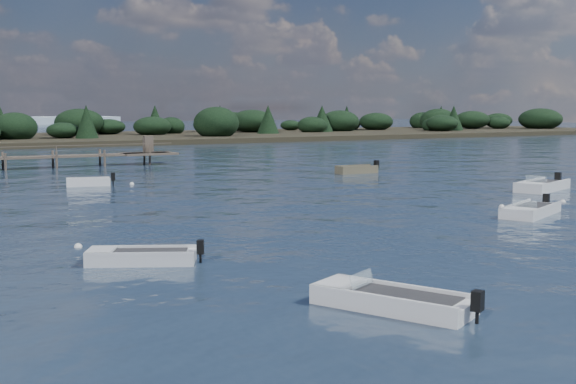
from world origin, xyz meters
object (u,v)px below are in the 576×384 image
tender_far_white (89,184)px  dinghy_near_olive (392,304)px  dinghy_mid_white_b (542,188)px  tender_far_grey_b (357,171)px  dinghy_mid_grey (142,259)px  dinghy_mid_white_a (531,212)px

tender_far_white → dinghy_near_olive: bearing=-90.4°
dinghy_near_olive → dinghy_mid_white_b: (25.49, 17.75, 0.03)m
dinghy_near_olive → tender_far_white: bearing=89.6°
tender_far_grey_b → dinghy_mid_grey: bearing=-136.1°
tender_far_grey_b → dinghy_mid_white_a: (-5.47, -23.47, -0.04)m
tender_far_grey_b → dinghy_mid_white_b: dinghy_mid_white_b is taller
tender_far_grey_b → dinghy_mid_grey: size_ratio=0.96×
dinghy_mid_white_b → tender_far_white: dinghy_mid_white_b is taller
dinghy_mid_white_a → tender_far_white: size_ratio=1.44×
dinghy_mid_white_a → tender_far_white: (-16.11, 24.38, 0.01)m
tender_far_grey_b → dinghy_mid_white_a: size_ratio=0.79×
tender_far_grey_b → dinghy_mid_white_b: 16.44m
dinghy_near_olive → dinghy_mid_white_a: bearing=32.2°
dinghy_mid_white_b → dinghy_near_olive: bearing=-145.2°
tender_far_grey_b → dinghy_mid_white_a: bearing=-103.1°
dinghy_mid_grey → tender_far_white: bearing=80.4°
dinghy_mid_white_a → dinghy_mid_white_b: (9.13, 7.44, 0.03)m
tender_far_grey_b → dinghy_near_olive: size_ratio=0.84×
dinghy_mid_grey → dinghy_mid_white_b: size_ratio=0.73×
tender_far_white → dinghy_mid_white_b: bearing=-33.9°
tender_far_grey_b → dinghy_mid_grey: (-25.95, -24.98, -0.05)m
dinghy_mid_grey → tender_far_white: size_ratio=1.19×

